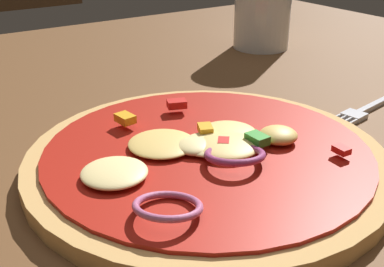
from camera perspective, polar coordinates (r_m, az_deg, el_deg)
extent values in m
cube|color=brown|center=(0.35, 0.09, -9.27)|extent=(1.22, 1.09, 0.04)
cylinder|color=tan|center=(0.36, 1.76, -3.06)|extent=(0.27, 0.27, 0.01)
cylinder|color=#A81C11|center=(0.36, 1.78, -1.94)|extent=(0.24, 0.24, 0.00)
ellipsoid|color=#F4DB8E|center=(0.36, 1.94, -1.28)|extent=(0.04, 0.04, 0.01)
ellipsoid|color=#E5BC60|center=(0.36, -2.89, -0.98)|extent=(0.05, 0.05, 0.01)
ellipsoid|color=#EFCC72|center=(0.35, 4.14, -1.31)|extent=(0.05, 0.05, 0.01)
ellipsoid|color=#EFCC72|center=(0.37, 4.27, 0.10)|extent=(0.04, 0.04, 0.01)
ellipsoid|color=#F4DB8E|center=(0.32, -9.13, -4.55)|extent=(0.04, 0.04, 0.01)
ellipsoid|color=#F4DB8E|center=(0.35, 0.37, -1.49)|extent=(0.03, 0.03, 0.01)
ellipsoid|color=#E5BC60|center=(0.37, 9.67, 0.07)|extent=(0.03, 0.03, 0.01)
torus|color=#B25984|center=(0.28, -2.87, -8.53)|extent=(0.06, 0.06, 0.01)
torus|color=#93386B|center=(0.34, 5.06, -2.48)|extent=(0.06, 0.06, 0.01)
cube|color=orange|center=(0.37, 1.57, 0.53)|extent=(0.02, 0.02, 0.01)
cube|color=red|center=(0.35, 3.72, -1.07)|extent=(0.01, 0.01, 0.00)
cube|color=#2D8C28|center=(0.36, 7.79, -0.68)|extent=(0.01, 0.02, 0.01)
cube|color=red|center=(0.36, 17.18, -1.85)|extent=(0.01, 0.01, 0.00)
cube|color=orange|center=(0.39, -7.88, 1.77)|extent=(0.01, 0.02, 0.01)
cube|color=red|center=(0.42, -1.81, 3.52)|extent=(0.02, 0.02, 0.01)
cube|color=silver|center=(0.47, 18.52, 2.01)|extent=(0.02, 0.02, 0.01)
cube|color=silver|center=(0.45, 15.83, 1.39)|extent=(0.04, 0.01, 0.00)
cube|color=silver|center=(0.45, 16.42, 1.18)|extent=(0.04, 0.01, 0.00)
cube|color=silver|center=(0.45, 17.02, 0.97)|extent=(0.04, 0.01, 0.00)
cube|color=silver|center=(0.45, 17.63, 0.75)|extent=(0.04, 0.01, 0.00)
cylinder|color=#9E510F|center=(0.69, 8.21, 12.63)|extent=(0.07, 0.07, 0.07)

